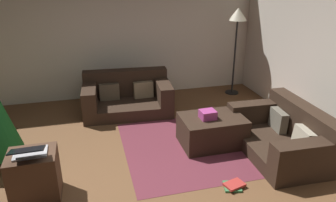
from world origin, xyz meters
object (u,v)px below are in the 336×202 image
Objects in this scene: couch_right at (286,135)px; tv_remote at (208,118)px; laptop at (29,152)px; corner_lamp at (237,21)px; couch_left at (127,96)px; book_stack at (233,185)px; side_table at (35,176)px; ottoman at (212,131)px; gift_box at (208,115)px.

couch_right is 9.77× the size of tv_remote.
corner_lamp is at bearing 35.88° from laptop.
couch_right is 0.89× the size of corner_lamp.
couch_left is 2.62m from corner_lamp.
side_table is at bearing 169.65° from book_stack.
ottoman is at bearing 16.49° from laptop.
book_stack is (-0.14, -1.06, -0.19)m from ottoman.
side_table is 2.30m from book_stack.
side_table is at bearing -144.76° from corner_lamp.
ottoman is 0.25m from tv_remote.
couch_left is at bearing 58.85° from side_table.
gift_box is (0.95, -1.60, 0.22)m from couch_left.
tv_remote is at bearing 16.64° from laptop.
couch_left is at bearing 45.56° from couch_right.
couch_left is 1.04× the size of couch_right.
laptop is at bearing -163.40° from gift_box.
couch_left reaches higher than side_table.
tv_remote is 0.57× the size of book_stack.
tv_remote is at bearing 67.32° from couch_right.
laptop reaches higher than couch_left.
gift_box is (-1.01, 0.46, 0.24)m from couch_right.
ottoman is 0.52× the size of corner_lamp.
corner_lamp is (1.34, 1.94, 1.06)m from tv_remote.
tv_remote is 2.58m from corner_lamp.
laptop is at bearing -144.12° from corner_lamp.
ottoman is at bearing -123.03° from corner_lamp.
ottoman is 4.21× the size of gift_box.
ottoman is (-0.92, 0.48, -0.04)m from couch_right.
side_table reaches higher than gift_box.
gift_box is 0.05m from tv_remote.
ottoman is 0.29m from gift_box.
corner_lamp is (3.64, 2.57, 1.22)m from side_table.
laptop is 1.47× the size of book_stack.
gift_box is at bearing 16.60° from laptop.
gift_box reaches higher than book_stack.
book_stack is (0.90, -2.64, -0.25)m from couch_left.
couch_right is 1.13m from gift_box.
couch_right is 1.23m from book_stack.
corner_lamp reaches higher than tv_remote.
tv_remote reaches higher than ottoman.
book_stack is (2.24, -0.35, -0.61)m from laptop.
ottoman is 2.47m from side_table.
tv_remote is 0.39× the size of laptop.
ottoman is 1.08m from book_stack.
book_stack is (-1.06, -0.58, -0.24)m from couch_right.
laptop is at bearing 63.51° from couch_left.
side_table is 1.39× the size of laptop.
laptop reaches higher than side_table.
couch_right is 5.53× the size of book_stack.
side_table is at bearing 62.81° from couch_left.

